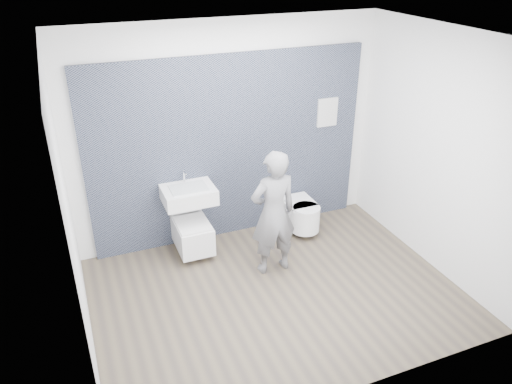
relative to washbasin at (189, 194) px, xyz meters
name	(u,v)px	position (x,y,z in m)	size (l,w,h in m)	color
ground	(276,293)	(0.64, -1.20, -0.81)	(4.00, 4.00, 0.00)	brown
room_shell	(279,150)	(0.64, -1.20, 0.93)	(4.00, 4.00, 4.00)	silver
tile_wall	(232,230)	(0.64, 0.27, -0.81)	(3.60, 0.06, 2.40)	black
washbasin	(189,194)	(0.00, 0.00, 0.00)	(0.63, 0.47, 0.47)	white
toilet_square	(192,233)	(0.00, -0.06, -0.52)	(0.42, 0.60, 0.80)	white
toilet_rounded	(301,214)	(1.51, -0.09, -0.55)	(0.39, 0.65, 0.35)	white
info_placard	(321,214)	(1.99, 0.22, -0.81)	(0.29, 0.03, 0.38)	white
visitor	(273,213)	(0.79, -0.76, -0.04)	(0.56, 0.37, 1.54)	slate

